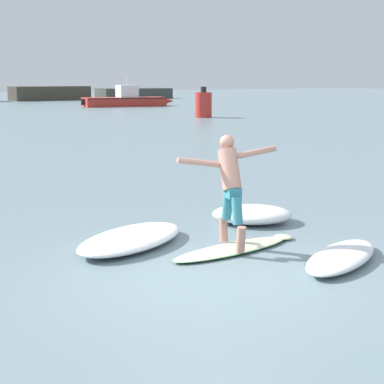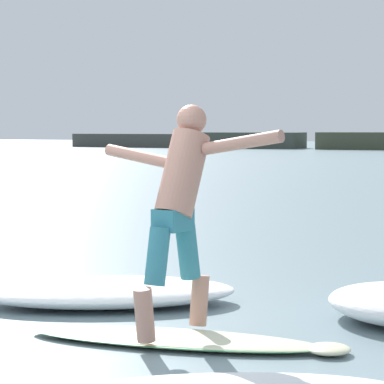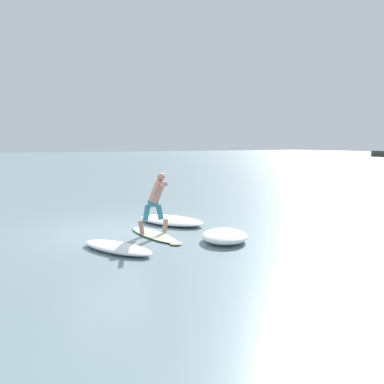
# 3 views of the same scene
# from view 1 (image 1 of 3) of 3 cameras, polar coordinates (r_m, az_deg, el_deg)

# --- Properties ---
(ground_plane) EXTENTS (200.00, 200.00, 0.00)m
(ground_plane) POSITION_cam_1_polar(r_m,az_deg,el_deg) (8.44, 1.36, -7.65)
(ground_plane) COLOR slate
(surfboard) EXTENTS (2.43, 0.89, 0.21)m
(surfboard) POSITION_cam_1_polar(r_m,az_deg,el_deg) (9.71, 3.74, -5.02)
(surfboard) COLOR beige
(surfboard) RESTS_ON ground
(surfer) EXTENTS (1.57, 0.84, 1.66)m
(surfer) POSITION_cam_1_polar(r_m,az_deg,el_deg) (9.55, 3.40, 0.94)
(surfer) COLOR tan
(surfer) RESTS_ON surfboard
(small_boat_offshore) EXTENTS (8.43, 3.45, 2.73)m
(small_boat_offshore) POSITION_cam_1_polar(r_m,az_deg,el_deg) (56.83, -5.86, 8.16)
(small_boat_offshore) COLOR red
(small_boat_offshore) RESTS_ON ground
(channel_marker_buoy) EXTENTS (1.06, 1.06, 1.94)m
(channel_marker_buoy) POSITION_cam_1_polar(r_m,az_deg,el_deg) (41.16, 1.02, 7.78)
(channel_marker_buoy) COLOR red
(channel_marker_buoy) RESTS_ON ground
(wave_foam_at_tail) EXTENTS (2.53, 2.08, 0.23)m
(wave_foam_at_tail) POSITION_cam_1_polar(r_m,az_deg,el_deg) (9.99, -5.44, -4.15)
(wave_foam_at_tail) COLOR white
(wave_foam_at_tail) RESTS_ON ground
(wave_foam_at_nose) EXTENTS (2.16, 1.60, 0.18)m
(wave_foam_at_nose) POSITION_cam_1_polar(r_m,az_deg,el_deg) (9.31, 13.14, -5.63)
(wave_foam_at_nose) COLOR white
(wave_foam_at_nose) RESTS_ON ground
(wave_foam_beside) EXTENTS (1.84, 1.77, 0.30)m
(wave_foam_beside) POSITION_cam_1_polar(r_m,az_deg,el_deg) (11.58, 5.36, -1.98)
(wave_foam_beside) COLOR white
(wave_foam_beside) RESTS_ON ground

